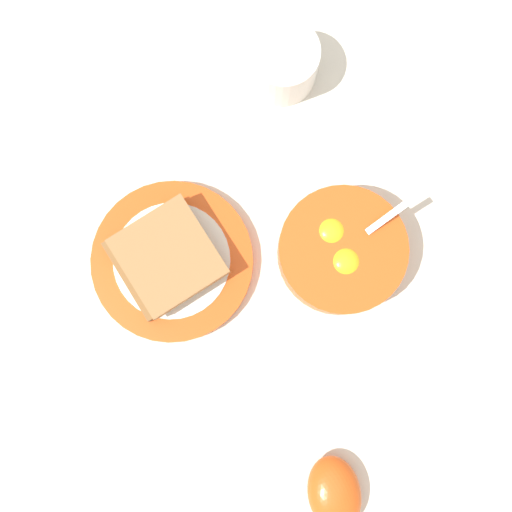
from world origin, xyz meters
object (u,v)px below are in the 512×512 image
egg_bowl (341,251)px  toast_sandwich (166,258)px  soup_spoon (336,504)px  drinking_cup (283,63)px  toast_plate (173,261)px

egg_bowl → toast_sandwich: 0.19m
soup_spoon → drinking_cup: bearing=-37.3°
soup_spoon → toast_sandwich: bearing=-8.8°
drinking_cup → toast_plate: bearing=107.1°
egg_bowl → soup_spoon: (-0.19, 0.19, -0.01)m
egg_bowl → toast_sandwich: size_ratio=1.24×
drinking_cup → egg_bowl: bearing=152.8°
toast_sandwich → soup_spoon: 0.32m
toast_sandwich → soup_spoon: toast_sandwich is taller
egg_bowl → drinking_cup: egg_bowl is taller
egg_bowl → toast_plate: (0.12, 0.14, -0.02)m
egg_bowl → soup_spoon: 0.27m
toast_sandwich → egg_bowl: bearing=-131.2°
toast_sandwich → drinking_cup: size_ratio=1.51×
egg_bowl → toast_sandwich: (0.13, 0.14, 0.01)m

